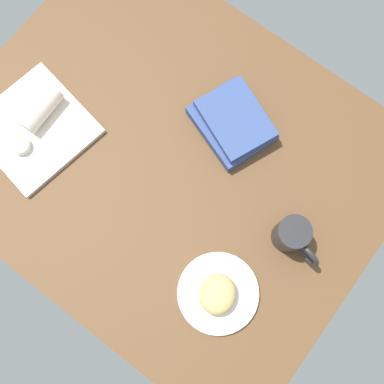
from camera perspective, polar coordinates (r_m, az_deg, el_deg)
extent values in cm
cube|color=brown|center=(126.11, -2.64, 3.66)|extent=(110.00, 90.00, 4.00)
cylinder|color=white|center=(118.56, 3.07, -11.77)|extent=(19.57, 19.57, 1.40)
ellipsoid|color=#DDB56B|center=(115.22, 3.01, -11.89)|extent=(11.48, 12.08, 5.24)
cube|color=silver|center=(132.08, -17.98, 7.10)|extent=(29.79, 29.79, 1.60)
cylinder|color=silver|center=(129.57, -19.53, 5.20)|extent=(4.89, 4.89, 2.41)
cylinder|color=#D36323|center=(128.76, -19.67, 5.31)|extent=(4.01, 4.01, 0.40)
cylinder|color=beige|center=(129.55, -17.44, 9.38)|extent=(6.12, 12.53, 5.76)
cube|color=#33477F|center=(125.56, 4.69, 7.97)|extent=(23.47, 21.14, 3.50)
cube|color=#33477F|center=(122.94, 5.14, 8.52)|extent=(22.09, 19.79, 2.38)
cylinder|color=#262628|center=(117.21, 11.56, -4.88)|extent=(7.92, 7.92, 10.38)
cylinder|color=olive|center=(112.75, 12.01, -4.57)|extent=(6.49, 6.49, 0.40)
torus|color=#262628|center=(117.53, 13.42, -6.94)|extent=(7.51, 2.78, 7.43)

